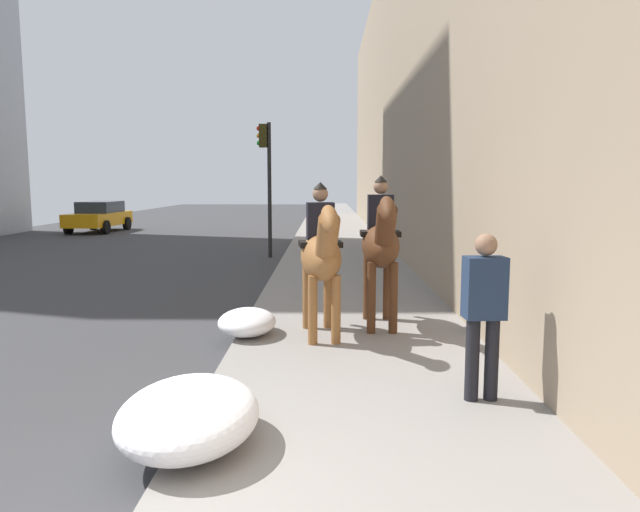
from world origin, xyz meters
name	(u,v)px	position (x,y,z in m)	size (l,w,h in m)	color
mounted_horse_near	(321,254)	(4.87, -1.23, 1.32)	(2.15, 0.74, 2.21)	brown
mounted_horse_far	(381,243)	(5.46, -2.12, 1.41)	(2.15, 0.60, 2.31)	#4C2B16
pedestrian_greeting	(484,306)	(2.45, -2.88, 1.10)	(0.29, 0.42, 1.70)	black
car_near_lane	(99,216)	(24.29, 9.50, 0.76)	(4.19, 2.08, 1.44)	orange
traffic_light_near_curb	(267,168)	(14.75, 0.53, 2.76)	(0.20, 0.44, 4.14)	black
snow_pile_near	(189,415)	(1.38, -0.15, 0.38)	(1.52, 1.17, 0.53)	white
snow_pile_far	(247,322)	(4.98, -0.15, 0.31)	(1.09, 0.83, 0.38)	white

